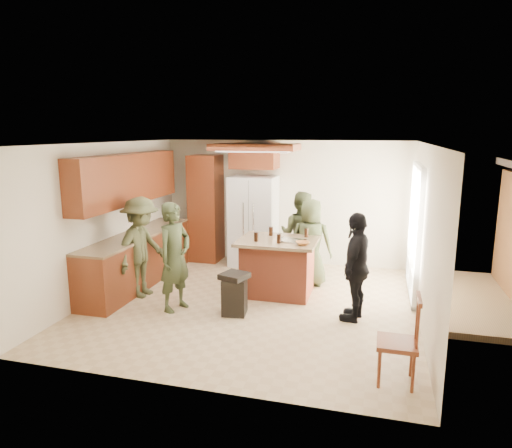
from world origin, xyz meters
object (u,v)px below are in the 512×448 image
(person_behind_left, at_px, (300,234))
(person_behind_right, at_px, (311,242))
(kitchen_island, at_px, (278,266))
(trash_bin, at_px, (235,293))
(refrigerator, at_px, (254,221))
(person_front_left, at_px, (175,257))
(person_side_right, at_px, (356,267))
(person_counter, at_px, (141,247))
(spindle_chair, at_px, (399,343))

(person_behind_left, distance_m, person_behind_right, 0.52)
(kitchen_island, bearing_deg, person_behind_left, 79.51)
(person_behind_left, distance_m, trash_bin, 2.22)
(refrigerator, bearing_deg, person_behind_right, -36.13)
(person_front_left, height_order, person_behind_left, person_front_left)
(person_side_right, bearing_deg, refrigerator, -124.77)
(person_front_left, height_order, trash_bin, person_front_left)
(person_side_right, xyz_separation_m, trash_bin, (-1.73, -0.27, -0.47))
(trash_bin, bearing_deg, person_front_left, -177.03)
(refrigerator, bearing_deg, trash_bin, -80.93)
(person_front_left, distance_m, person_counter, 0.88)
(spindle_chair, bearing_deg, person_behind_left, 115.75)
(person_behind_left, xyz_separation_m, trash_bin, (-0.62, -2.08, -0.48))
(person_counter, relative_size, refrigerator, 0.92)
(person_behind_right, bearing_deg, refrigerator, -33.61)
(person_behind_left, relative_size, spindle_chair, 1.61)
(person_counter, bearing_deg, person_behind_left, -44.88)
(kitchen_island, distance_m, spindle_chair, 3.01)
(trash_bin, xyz_separation_m, spindle_chair, (2.28, -1.35, 0.13))
(refrigerator, bearing_deg, spindle_chair, -55.60)
(person_counter, bearing_deg, spindle_chair, -104.62)
(person_behind_left, height_order, person_side_right, person_behind_left)
(person_front_left, relative_size, trash_bin, 2.62)
(kitchen_island, bearing_deg, person_front_left, -141.61)
(person_front_left, bearing_deg, person_counter, 82.00)
(kitchen_island, bearing_deg, spindle_chair, -52.09)
(person_side_right, height_order, kitchen_island, person_side_right)
(person_side_right, xyz_separation_m, person_counter, (-3.43, 0.08, 0.04))
(person_front_left, bearing_deg, person_side_right, -64.00)
(person_side_right, distance_m, refrigerator, 3.15)
(trash_bin, bearing_deg, person_behind_right, 61.41)
(person_behind_left, xyz_separation_m, person_behind_right, (0.26, -0.45, -0.03))
(refrigerator, height_order, trash_bin, refrigerator)
(person_behind_right, height_order, person_counter, person_counter)
(trash_bin, distance_m, spindle_chair, 2.65)
(person_behind_right, relative_size, refrigerator, 0.85)
(person_counter, xyz_separation_m, kitchen_island, (2.13, 0.67, -0.35))
(person_front_left, distance_m, spindle_chair, 3.47)
(kitchen_island, relative_size, trash_bin, 2.03)
(person_counter, xyz_separation_m, spindle_chair, (3.98, -1.70, -0.37))
(person_counter, bearing_deg, kitchen_island, -63.98)
(person_behind_left, relative_size, person_behind_right, 1.04)
(kitchen_island, relative_size, spindle_chair, 1.29)
(person_front_left, relative_size, person_behind_left, 1.03)
(person_behind_left, bearing_deg, person_behind_right, 128.53)
(person_side_right, xyz_separation_m, kitchen_island, (-1.31, 0.75, -0.31))
(person_counter, bearing_deg, person_behind_right, -55.21)
(person_behind_right, bearing_deg, kitchen_island, 55.42)
(person_side_right, relative_size, spindle_chair, 1.58)
(kitchen_island, xyz_separation_m, spindle_chair, (1.85, -2.37, -0.02))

